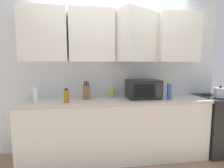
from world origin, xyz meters
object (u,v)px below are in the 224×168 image
(bottle_yellow_mustard, at_px, (113,93))
(stove_range, at_px, (221,123))
(kettle, at_px, (220,93))
(bottle_blue_cleaner, at_px, (169,91))
(knife_block, at_px, (87,92))
(bottle_white_jar, at_px, (35,95))
(microwave, at_px, (143,89))
(bottle_green_oil, at_px, (169,90))
(bottle_amber_vinegar, at_px, (66,96))

(bottle_yellow_mustard, bearing_deg, stove_range, -6.87)
(kettle, xyz_separation_m, bottle_blue_cleaner, (-0.81, 0.02, 0.04))
(bottle_blue_cleaner, bearing_deg, bottle_yellow_mustard, 156.88)
(kettle, xyz_separation_m, knife_block, (-2.01, 0.23, 0.02))
(bottle_yellow_mustard, bearing_deg, knife_block, -163.21)
(stove_range, distance_m, bottle_white_jar, 2.89)
(kettle, xyz_separation_m, microwave, (-1.15, 0.18, 0.05))
(bottle_green_oil, height_order, bottle_amber_vinegar, bottle_green_oil)
(microwave, relative_size, bottle_green_oil, 2.10)
(bottle_green_oil, bearing_deg, microwave, -173.66)
(stove_range, distance_m, kettle, 0.58)
(bottle_amber_vinegar, bearing_deg, stove_range, 2.77)
(knife_block, bearing_deg, bottle_white_jar, -161.32)
(bottle_green_oil, bearing_deg, knife_block, 179.88)
(stove_range, xyz_separation_m, bottle_green_oil, (-0.88, 0.09, 0.56))
(bottle_white_jar, bearing_deg, microwave, 6.43)
(microwave, bearing_deg, bottle_white_jar, -173.57)
(stove_range, relative_size, knife_block, 3.37)
(microwave, bearing_deg, bottle_green_oil, 6.34)
(kettle, distance_m, bottle_green_oil, 0.75)
(stove_range, relative_size, bottle_blue_cleaner, 3.53)
(bottle_yellow_mustard, distance_m, bottle_blue_cleaner, 0.86)
(kettle, bearing_deg, bottle_blue_cleaner, 178.81)
(microwave, relative_size, bottle_amber_vinegar, 2.50)
(microwave, relative_size, bottle_yellow_mustard, 3.50)
(bottle_green_oil, bearing_deg, bottle_blue_cleaner, -115.27)
(kettle, bearing_deg, stove_range, 39.47)
(bottle_amber_vinegar, bearing_deg, bottle_yellow_mustard, 26.13)
(knife_block, distance_m, bottle_white_jar, 0.69)
(microwave, xyz_separation_m, bottle_white_jar, (-1.51, -0.17, -0.03))
(knife_block, bearing_deg, bottle_amber_vinegar, -141.93)
(stove_range, height_order, bottle_blue_cleaner, bottle_blue_cleaner)
(bottle_green_oil, bearing_deg, bottle_amber_vinegar, -172.54)
(microwave, xyz_separation_m, bottle_amber_vinegar, (-1.12, -0.15, -0.05))
(bottle_yellow_mustard, xyz_separation_m, bottle_blue_cleaner, (0.79, -0.34, 0.06))
(bottle_yellow_mustard, bearing_deg, bottle_green_oil, -8.14)
(stove_range, height_order, bottle_yellow_mustard, bottle_yellow_mustard)
(stove_range, relative_size, bottle_white_jar, 3.98)
(bottle_amber_vinegar, distance_m, bottle_yellow_mustard, 0.75)
(bottle_amber_vinegar, height_order, bottle_white_jar, bottle_white_jar)
(stove_range, bearing_deg, microwave, 178.40)
(bottle_green_oil, relative_size, bottle_amber_vinegar, 1.19)
(microwave, bearing_deg, stove_range, -1.60)
(kettle, height_order, microwave, microwave)
(bottle_green_oil, distance_m, bottle_yellow_mustard, 0.90)
(bottle_green_oil, height_order, bottle_yellow_mustard, bottle_green_oil)
(kettle, xyz_separation_m, bottle_white_jar, (-2.66, 0.01, 0.03))
(bottle_amber_vinegar, distance_m, bottle_blue_cleaner, 1.46)
(stove_range, xyz_separation_m, bottle_white_jar, (-2.83, -0.13, 0.56))
(knife_block, relative_size, bottle_amber_vinegar, 1.41)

